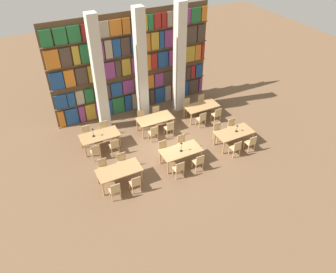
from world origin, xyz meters
The scene contains 38 objects.
ground_plane centered at (0.00, 0.00, 0.00)m, with size 40.00×40.00×0.00m, color brown.
bookshelf_bank centered at (0.00, 4.02, 2.65)m, with size 8.92×0.35×5.50m.
pillar_left centered at (-2.20, 2.88, 3.00)m, with size 0.51×0.51×6.00m.
pillar_center centered at (0.00, 2.88, 3.00)m, with size 0.51×0.51×6.00m.
pillar_right centered at (2.20, 2.88, 3.00)m, with size 0.51×0.51×6.00m.
reading_table_0 centered at (-2.93, -1.40, 0.68)m, with size 1.87×0.93×0.77m.
chair_0 centered at (-3.40, -2.15, 0.48)m, with size 0.42×0.40×0.89m.
chair_1 centered at (-3.40, -0.65, 0.48)m, with size 0.42×0.40×0.89m.
chair_2 centered at (-2.52, -2.15, 0.48)m, with size 0.42×0.40×0.89m.
chair_3 centered at (-2.52, -0.65, 0.48)m, with size 0.42×0.40×0.89m.
reading_table_1 centered at (0.01, -1.42, 0.68)m, with size 1.87×0.93×0.77m.
chair_4 centered at (-0.49, -2.18, 0.48)m, with size 0.42×0.40×0.89m.
chair_5 centered at (-0.49, -0.67, 0.48)m, with size 0.42×0.40×0.89m.
chair_6 centered at (0.50, -2.18, 0.48)m, with size 0.42×0.40×0.89m.
chair_7 centered at (0.50, -0.67, 0.48)m, with size 0.42×0.40×0.89m.
desk_lamp_0 centered at (-0.01, -1.47, 1.10)m, with size 0.14×0.14×0.50m.
reading_table_2 centered at (3.00, -1.36, 0.68)m, with size 1.87×0.93×0.77m.
chair_8 centered at (2.57, -2.11, 0.48)m, with size 0.42×0.40×0.89m.
chair_9 centered at (2.57, -0.61, 0.48)m, with size 0.42×0.40×0.89m.
chair_10 centered at (3.45, -2.11, 0.48)m, with size 0.42×0.40×0.89m.
chair_11 centered at (3.45, -0.61, 0.48)m, with size 0.42×0.40×0.89m.
desk_lamp_1 centered at (3.12, -1.36, 1.02)m, with size 0.14×0.14×0.39m.
reading_table_3 centered at (-2.93, 1.35, 0.68)m, with size 1.87×0.93×0.77m.
chair_12 centered at (-3.39, 0.60, 0.48)m, with size 0.42×0.40×0.89m.
chair_13 centered at (-3.39, 2.10, 0.48)m, with size 0.42×0.40×0.89m.
chair_14 centered at (-2.47, 0.60, 0.48)m, with size 0.42×0.40×0.89m.
chair_15 centered at (-2.47, 2.10, 0.48)m, with size 0.42×0.40×0.89m.
desk_lamp_2 centered at (-3.20, 1.38, 1.08)m, with size 0.14×0.14×0.47m.
reading_table_4 centered at (0.06, 1.48, 0.68)m, with size 1.87×0.93×0.77m.
chair_16 centered at (-0.37, 0.73, 0.48)m, with size 0.42×0.40×0.89m.
chair_17 centered at (-0.37, 2.23, 0.48)m, with size 0.42×0.40×0.89m.
chair_18 centered at (0.51, 0.73, 0.48)m, with size 0.42×0.40×0.89m.
chair_19 centered at (0.51, 2.23, 0.48)m, with size 0.42×0.40×0.89m.
reading_table_5 centered at (2.85, 1.46, 0.68)m, with size 1.87×0.93×0.77m.
chair_20 centered at (2.41, 0.71, 0.48)m, with size 0.42×0.40×0.89m.
chair_21 centered at (2.41, 2.21, 0.48)m, with size 0.42×0.40×0.89m.
chair_22 centered at (3.36, 0.71, 0.48)m, with size 0.42×0.40×0.89m.
chair_23 centered at (3.36, 2.21, 0.48)m, with size 0.42×0.40×0.89m.
Camera 1 is at (-5.63, -11.37, 10.10)m, focal length 35.00 mm.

